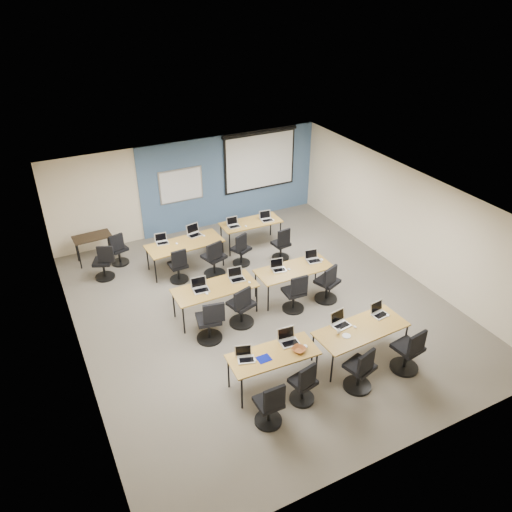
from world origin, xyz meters
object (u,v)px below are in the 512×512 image
training_table_front_left (273,356)px  training_table_back_right (251,224)px  laptop_2 (340,322)px  task_chair_7 (327,286)px  training_table_mid_right (294,270)px  laptop_11 (266,218)px  laptop_5 (236,276)px  task_chair_6 (295,296)px  training_table_mid_left (215,289)px  training_table_back_left (185,244)px  laptop_0 (245,356)px  utility_table (92,239)px  laptop_8 (162,241)px  task_chair_11 (282,246)px  whiteboard (181,185)px  projector_screen (260,157)px  task_chair_3 (409,353)px  training_table_front_right (361,330)px  laptop_6 (278,267)px  task_chair_10 (241,252)px  task_chair_1 (304,386)px  laptop_10 (233,224)px  laptop_4 (200,287)px  laptop_9 (194,232)px  task_chair_5 (242,309)px  laptop_1 (288,339)px  laptop_3 (379,312)px  task_chair_4 (210,324)px  spare_chair_a (119,251)px  laptop_7 (313,258)px  task_chair_0 (270,407)px  task_chair_2 (360,372)px  task_chair_9 (214,261)px  task_chair_8 (179,268)px

training_table_front_left → training_table_back_right: size_ratio=0.99×
laptop_2 → task_chair_7: (0.83, 1.62, -0.38)m
training_table_mid_right → laptop_11: bearing=76.8°
laptop_5 → task_chair_6: size_ratio=0.34×
training_table_mid_left → training_table_back_left: (0.09, 2.20, 0.00)m
laptop_0 → utility_table: (-1.56, 5.96, -0.13)m
laptop_8 → task_chair_11: bearing=-13.3°
whiteboard → projector_screen: projector_screen is taller
whiteboard → task_chair_3: bearing=-76.1°
training_table_front_right → training_table_mid_right: size_ratio=1.04×
training_table_mid_left → laptop_11: size_ratio=5.67×
whiteboard → laptop_6: (0.86, -4.16, -0.66)m
task_chair_3 → task_chair_7: (-0.09, 2.64, -0.01)m
projector_screen → task_chair_10: projector_screen is taller
training_table_back_left → task_chair_1: size_ratio=2.04×
training_table_front_left → training_table_front_right: (1.89, -0.13, 0.01)m
laptop_2 → laptop_10: laptop_2 is taller
training_table_back_right → laptop_4: (-2.44, -2.44, 0.11)m
laptop_9 → laptop_11: (2.10, -0.09, -0.00)m
task_chair_6 → task_chair_7: task_chair_7 is taller
task_chair_6 → training_table_mid_left: bearing=160.5°
laptop_4 → task_chair_5: 1.02m
laptop_1 → task_chair_5: size_ratio=0.34×
task_chair_10 → task_chair_3: bearing=-100.2°
laptop_3 → laptop_9: 5.36m
task_chair_4 → laptop_8: (0.03, 3.27, 0.36)m
training_table_front_left → laptop_0: size_ratio=5.46×
task_chair_10 → spare_chair_a: size_ratio=1.01×
training_table_front_left → laptop_7: 3.48m
training_table_back_left → task_chair_10: task_chair_10 is taller
training_table_mid_left → laptop_6: 1.60m
training_table_front_right → laptop_9: (-1.53, 5.13, 0.11)m
laptop_6 → task_chair_7: bearing=-28.8°
utility_table → laptop_7: bearing=-41.3°
task_chair_4 → utility_table: size_ratio=1.08×
training_table_front_left → training_table_mid_right: size_ratio=0.92×
task_chair_0 → task_chair_4: bearing=91.4°
laptop_1 → task_chair_2: 1.44m
task_chair_7 → laptop_8: task_chair_7 is taller
whiteboard → utility_table: (-2.70, -0.58, -0.79)m
task_chair_2 → task_chair_4: bearing=111.8°
task_chair_4 → laptop_6: 2.23m
task_chair_9 → task_chair_11: bearing=-17.7°
laptop_2 → task_chair_6: 1.69m
laptop_0 → laptop_11: laptop_11 is taller
laptop_0 → task_chair_0: size_ratio=0.32×
spare_chair_a → laptop_0: bearing=-94.4°
task_chair_11 → utility_table: size_ratio=1.00×
task_chair_6 → laptop_7: bearing=40.2°
laptop_11 → task_chair_8: bearing=-157.2°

